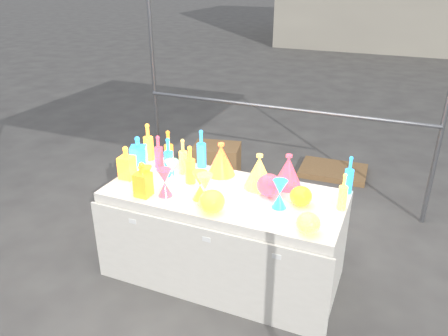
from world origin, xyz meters
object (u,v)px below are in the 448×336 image
at_px(display_table, 224,235).
at_px(cardboard_box_closed, 217,161).
at_px(bottle_0, 148,142).
at_px(decanter_0, 127,162).
at_px(lampshade_0, 221,159).
at_px(hourglass_0, 146,180).
at_px(globe_0, 212,203).

distance_m(display_table, cardboard_box_closed, 1.88).
height_order(display_table, bottle_0, bottle_0).
bearing_deg(cardboard_box_closed, decanter_0, -102.83).
bearing_deg(lampshade_0, bottle_0, -162.85).
distance_m(bottle_0, decanter_0, 0.39).
relative_size(hourglass_0, lampshade_0, 0.76).
height_order(display_table, cardboard_box_closed, display_table).
xyz_separation_m(cardboard_box_closed, decanter_0, (-0.00, -1.75, 0.69)).
bearing_deg(hourglass_0, bottle_0, 120.01).
distance_m(decanter_0, hourglass_0, 0.32).
height_order(display_table, globe_0, globe_0).
bearing_deg(display_table, lampshade_0, 116.47).
height_order(display_table, decanter_0, decanter_0).
distance_m(display_table, globe_0, 0.54).
height_order(hourglass_0, globe_0, hourglass_0).
distance_m(cardboard_box_closed, lampshade_0, 1.69).
xyz_separation_m(hourglass_0, globe_0, (0.58, -0.07, -0.03)).
bearing_deg(hourglass_0, lampshade_0, 52.37).
bearing_deg(bottle_0, lampshade_0, -2.69).
relative_size(display_table, globe_0, 10.16).
height_order(globe_0, lampshade_0, lampshade_0).
height_order(bottle_0, decanter_0, bottle_0).
relative_size(display_table, cardboard_box_closed, 3.43).
bearing_deg(globe_0, hourglass_0, 172.71).
height_order(cardboard_box_closed, bottle_0, bottle_0).
xyz_separation_m(bottle_0, hourglass_0, (0.31, -0.54, -0.06)).
distance_m(bottle_0, globe_0, 1.09).
bearing_deg(decanter_0, cardboard_box_closed, 87.20).
relative_size(cardboard_box_closed, hourglass_0, 2.57).
bearing_deg(hourglass_0, cardboard_box_closed, 98.10).
distance_m(bottle_0, hourglass_0, 0.63).
relative_size(display_table, hourglass_0, 8.82).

